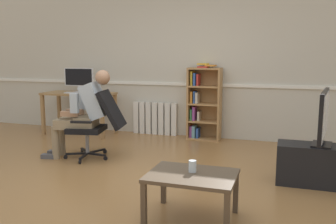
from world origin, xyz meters
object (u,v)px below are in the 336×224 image
at_px(keyboard, 75,93).
at_px(office_chair, 98,122).
at_px(computer_desk, 79,99).
at_px(drinking_glass, 192,166).
at_px(computer_mouse, 89,93).
at_px(bookshelf, 202,103).
at_px(coffee_table, 192,180).
at_px(tv_screen, 324,117).
at_px(tv_stand, 320,165).
at_px(imac_monitor, 79,78).
at_px(person_seated, 84,112).
at_px(radiator, 155,118).

xyz_separation_m(keyboard, office_chair, (1.11, -1.18, -0.25)).
height_order(computer_desk, drinking_glass, computer_desk).
bearing_deg(computer_mouse, keyboard, -175.81).
height_order(bookshelf, coffee_table, bookshelf).
relative_size(computer_desk, keyboard, 3.35).
xyz_separation_m(tv_screen, coffee_table, (-1.13, -1.26, -0.41)).
distance_m(computer_desk, tv_stand, 4.25).
distance_m(office_chair, coffee_table, 2.23).
xyz_separation_m(imac_monitor, keyboard, (0.05, -0.22, -0.25)).
bearing_deg(tv_stand, keyboard, 161.09).
height_order(imac_monitor, computer_mouse, imac_monitor).
bearing_deg(person_seated, tv_stand, 76.18).
distance_m(computer_mouse, tv_stand, 3.96).
height_order(radiator, tv_screen, tv_screen).
relative_size(computer_mouse, radiator, 0.12).
bearing_deg(keyboard, drinking_glass, -42.33).
distance_m(keyboard, drinking_glass, 3.81).
relative_size(tv_stand, tv_screen, 1.07).
bearing_deg(office_chair, keyboard, -148.02).
distance_m(keyboard, coffee_table, 3.86).
distance_m(imac_monitor, bookshelf, 2.30).
bearing_deg(computer_mouse, office_chair, -55.14).
distance_m(imac_monitor, radiator, 1.57).
height_order(keyboard, tv_stand, keyboard).
distance_m(coffee_table, drinking_glass, 0.12).
bearing_deg(bookshelf, tv_screen, -45.68).
height_order(computer_desk, tv_screen, tv_screen).
bearing_deg(imac_monitor, bookshelf, 5.42).
bearing_deg(tv_screen, tv_stand, 90.00).
bearing_deg(person_seated, computer_mouse, -163.83).
distance_m(computer_mouse, person_seated, 1.40).
distance_m(computer_desk, tv_screen, 4.24).
height_order(imac_monitor, bookshelf, bookshelf).
relative_size(tv_screen, drinking_glass, 8.37).
xyz_separation_m(radiator, person_seated, (-0.40, -1.75, 0.36)).
distance_m(office_chair, tv_screen, 2.86).
relative_size(keyboard, person_seated, 0.31).
xyz_separation_m(computer_desk, person_seated, (0.93, -1.36, 0.01)).
bearing_deg(office_chair, coffee_table, 38.81).
bearing_deg(tv_stand, office_chair, 176.50).
bearing_deg(tv_stand, imac_monitor, 158.56).
bearing_deg(drinking_glass, radiator, 115.85).
distance_m(computer_desk, drinking_glass, 3.91).
distance_m(bookshelf, coffee_table, 3.11).
distance_m(keyboard, tv_screen, 4.17).
height_order(computer_mouse, drinking_glass, computer_mouse).
height_order(tv_stand, drinking_glass, drinking_glass).
bearing_deg(radiator, imac_monitor, -167.04).
xyz_separation_m(computer_desk, computer_mouse, (0.29, -0.12, 0.13)).
relative_size(imac_monitor, bookshelf, 0.46).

